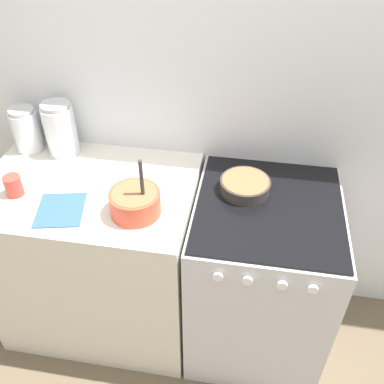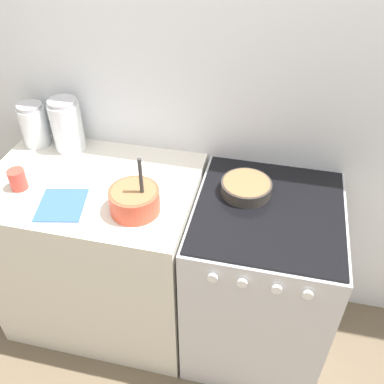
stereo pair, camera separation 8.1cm
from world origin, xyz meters
The scene contains 11 objects.
ground_plane centered at (0.00, 0.00, 0.00)m, with size 12.00×12.00×0.00m, color brown.
wall_back centered at (0.00, 0.71, 1.20)m, with size 4.94×0.05×2.40m.
countertop_cabinet centered at (-0.49, 0.34, 0.47)m, with size 0.97×0.68×0.93m.
stove centered at (0.34, 0.34, 0.47)m, with size 0.64×0.70×0.93m.
mixing_bowl centered at (-0.21, 0.21, 0.99)m, with size 0.21×0.21×0.27m.
baking_pan centered at (0.22, 0.43, 0.96)m, with size 0.22×0.22×0.06m.
storage_jar_left centered at (-0.87, 0.59, 1.03)m, with size 0.13×0.13×0.22m.
storage_jar_middle centered at (-0.68, 0.59, 1.04)m, with size 0.15×0.15×0.26m.
tin_can centered at (-0.77, 0.24, 0.98)m, with size 0.07×0.07×0.09m.
recipe_page centered at (-0.53, 0.17, 0.93)m, with size 0.23×0.25×0.01m.
measuring_spoon centered at (-0.19, 0.15, 0.95)m, with size 0.12×0.04×0.04m.
Camera 1 is at (0.24, -1.06, 2.13)m, focal length 40.00 mm.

